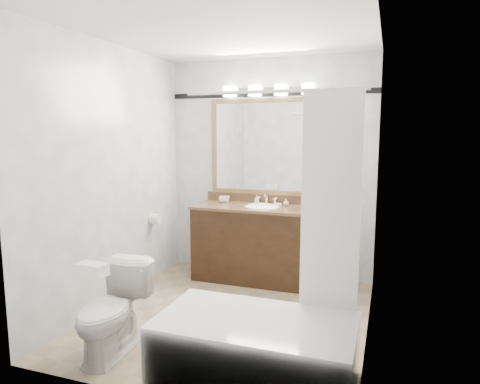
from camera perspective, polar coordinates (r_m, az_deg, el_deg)
name	(u,v)px	position (r m, az deg, el deg)	size (l,w,h in m)	color
room	(229,181)	(3.74, -1.45, 1.53)	(2.42, 2.62, 2.52)	#9E896B
vanity	(262,242)	(4.84, 2.89, -6.72)	(1.53, 0.58, 0.97)	black
mirror	(269,147)	(4.94, 3.86, 6.01)	(1.40, 0.04, 1.10)	olive
vanity_light_bar	(268,90)	(4.90, 3.75, 13.40)	(1.02, 0.14, 0.12)	silver
accent_stripe	(270,94)	(4.96, 3.96, 12.95)	(2.40, 0.01, 0.06)	black
bathtub	(260,342)	(3.02, 2.62, -19.40)	(1.30, 0.75, 1.96)	white
tp_roll	(156,219)	(4.91, -11.18, -3.56)	(0.12, 0.12, 0.11)	white
toilet	(112,311)	(3.45, -16.71, -14.97)	(0.38, 0.67, 0.69)	white
tissue_box	(92,269)	(3.17, -19.14, -9.73)	(0.21, 0.11, 0.09)	white
coffee_maker	(320,192)	(4.64, 10.65, 0.03)	(0.20, 0.23, 0.36)	black
cup_left	(223,199)	(5.02, -2.30, -0.99)	(0.09, 0.09, 0.07)	white
cup_right	(226,199)	(5.04, -1.81, -0.95)	(0.08, 0.08, 0.07)	white
soap_bottle_a	(257,199)	(4.97, 2.27, -0.96)	(0.04, 0.04, 0.09)	white
soap_bottle_b	(286,202)	(4.82, 6.15, -1.39)	(0.06, 0.06, 0.08)	white
soap_bar	(278,204)	(4.82, 5.04, -1.67)	(0.09, 0.05, 0.03)	beige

